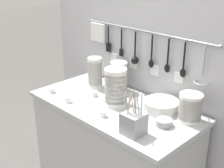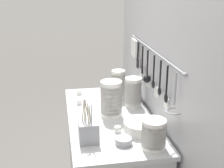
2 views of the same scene
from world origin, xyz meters
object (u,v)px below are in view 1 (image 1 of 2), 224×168
at_px(bowl_stack_wide_centre, 190,108).
at_px(cup_back_right, 103,114).
at_px(bowl_stack_short_front, 116,87).
at_px(cup_back_left, 94,94).
at_px(plate_stack, 161,105).
at_px(steel_mixing_bowl, 164,122).
at_px(cup_edge_far, 143,114).
at_px(cutlery_caddy, 134,123).
at_px(bowl_stack_tall_left, 95,72).
at_px(bowl_stack_nested_right, 119,76).
at_px(cup_front_left, 68,100).
at_px(cup_by_caddy, 52,90).

relative_size(bowl_stack_wide_centre, cup_back_right, 4.26).
xyz_separation_m(bowl_stack_short_front, cup_back_left, (-0.21, -0.01, -0.11)).
height_order(plate_stack, cup_back_right, plate_stack).
distance_m(bowl_stack_wide_centre, steel_mixing_bowl, 0.19).
bearing_deg(cup_edge_far, bowl_stack_wide_centre, 35.95).
bearing_deg(bowl_stack_short_front, cup_back_right, -69.27).
distance_m(steel_mixing_bowl, cutlery_caddy, 0.22).
bearing_deg(steel_mixing_bowl, bowl_stack_wide_centre, 65.49).
bearing_deg(bowl_stack_wide_centre, cup_back_right, -140.12).
bearing_deg(steel_mixing_bowl, bowl_stack_tall_left, 171.33).
distance_m(bowl_stack_wide_centre, cup_edge_far, 0.29).
bearing_deg(bowl_stack_wide_centre, bowl_stack_nested_right, 176.87).
bearing_deg(bowl_stack_short_front, cup_edge_far, -0.49).
xyz_separation_m(steel_mixing_bowl, cup_edge_far, (-0.16, -0.01, -0.00)).
bearing_deg(cup_back_left, bowl_stack_nested_right, 78.38).
height_order(bowl_stack_wide_centre, cup_front_left, bowl_stack_wide_centre).
bearing_deg(bowl_stack_nested_right, steel_mixing_bowl, -18.89).
xyz_separation_m(cup_front_left, cup_by_caddy, (-0.22, 0.02, 0.00)).
xyz_separation_m(steel_mixing_bowl, cup_by_caddy, (-0.89, -0.20, -0.00)).
distance_m(bowl_stack_tall_left, bowl_stack_short_front, 0.36).
height_order(plate_stack, cup_back_left, plate_stack).
bearing_deg(cup_back_left, cup_by_caddy, -146.31).
relative_size(cutlery_caddy, cup_front_left, 6.64).
height_order(bowl_stack_tall_left, steel_mixing_bowl, bowl_stack_tall_left).
bearing_deg(cup_front_left, bowl_stack_wide_centre, 26.82).
bearing_deg(bowl_stack_wide_centre, cup_by_caddy, -159.58).
xyz_separation_m(cup_back_right, cup_back_left, (-0.28, 0.17, 0.00)).
height_order(bowl_stack_short_front, cup_back_right, bowl_stack_short_front).
distance_m(bowl_stack_wide_centre, cup_front_left, 0.83).
bearing_deg(cup_by_caddy, plate_stack, 24.71).
bearing_deg(plate_stack, bowl_stack_short_front, -150.76).
bearing_deg(bowl_stack_tall_left, bowl_stack_nested_right, 24.87).
relative_size(cup_back_right, cup_edge_far, 1.00).
xyz_separation_m(bowl_stack_tall_left, steel_mixing_bowl, (0.75, -0.11, -0.10)).
bearing_deg(bowl_stack_nested_right, cup_back_right, -58.47).
height_order(cutlery_caddy, cup_front_left, cutlery_caddy).
bearing_deg(steel_mixing_bowl, bowl_stack_nested_right, 161.11).
bearing_deg(cutlery_caddy, cup_front_left, -178.80).
distance_m(bowl_stack_wide_centre, cup_back_right, 0.54).
relative_size(bowl_stack_short_front, cup_by_caddy, 6.20).
bearing_deg(cutlery_caddy, bowl_stack_tall_left, 155.16).
bearing_deg(cup_by_caddy, cup_back_left, 33.69).
bearing_deg(bowl_stack_nested_right, bowl_stack_short_front, -50.44).
xyz_separation_m(bowl_stack_short_front, plate_stack, (0.27, 0.15, -0.10)).
xyz_separation_m(cutlery_caddy, cup_edge_far, (-0.09, 0.20, -0.05)).
relative_size(bowl_stack_wide_centre, cup_front_left, 4.26).
height_order(bowl_stack_wide_centre, steel_mixing_bowl, bowl_stack_wide_centre).
distance_m(bowl_stack_short_front, cup_by_caddy, 0.53).
bearing_deg(cup_back_right, steel_mixing_bowl, 28.49).
relative_size(bowl_stack_nested_right, cup_back_left, 5.28).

